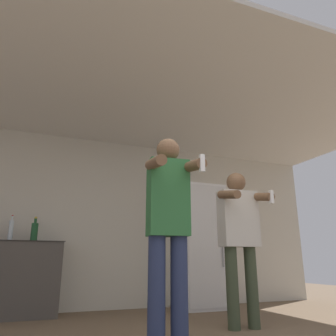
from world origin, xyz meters
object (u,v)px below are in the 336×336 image
bottle_green_wine (11,230)px  bottle_tall_gin (34,231)px  refrigerator (199,245)px  person_man_side (239,232)px  person_woman_foreground (168,224)px

bottle_green_wine → bottle_tall_gin: bearing=0.0°
refrigerator → person_man_side: size_ratio=1.10×
person_woman_foreground → person_man_side: size_ratio=1.05×
bottle_tall_gin → person_woman_foreground: (1.07, -2.15, -0.08)m
bottle_green_wine → person_man_side: (2.42, -1.59, -0.07)m
bottle_tall_gin → person_woman_foreground: bearing=-63.6°
bottle_tall_gin → bottle_green_wine: size_ratio=0.98×
bottle_green_wine → refrigerator: bearing=-0.8°
bottle_tall_gin → person_man_side: (2.14, -1.59, -0.07)m
bottle_tall_gin → refrigerator: bearing=-0.9°
bottle_green_wine → person_man_side: person_man_side is taller
person_woman_foreground → person_man_side: 1.21m
refrigerator → person_woman_foreground: bearing=-122.3°
refrigerator → person_man_side: (-0.27, -1.55, 0.07)m
person_woman_foreground → bottle_green_wine: bearing=122.2°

